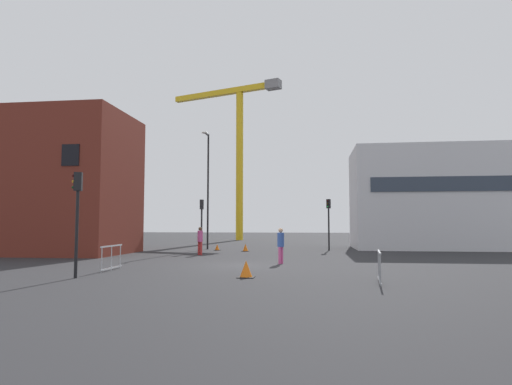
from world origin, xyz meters
TOP-DOWN VIEW (x-y plane):
  - ground at (0.00, 0.00)m, footprint 160.00×160.00m
  - brick_building at (-13.74, 6.45)m, footprint 9.50×6.88m
  - office_block at (12.87, 15.78)m, footprint 12.20×7.09m
  - construction_crane at (-5.89, 32.71)m, footprint 14.92×6.06m
  - streetlamp_tall at (-4.89, 12.78)m, footprint 0.44×1.45m
  - traffic_light_island at (4.62, 12.39)m, footprint 0.34×0.39m
  - traffic_light_near at (-5.36, -5.77)m, footprint 0.39×0.31m
  - traffic_light_corner at (-4.54, 9.63)m, footprint 0.25×0.37m
  - pedestrian_walking at (-3.82, 6.49)m, footprint 0.34×0.34m
  - pedestrian_waiting at (1.78, 0.95)m, footprint 0.34×0.34m
  - safety_barrier_left_run at (5.59, -5.83)m, footprint 0.30×2.09m
  - safety_barrier_front at (-5.28, -3.01)m, footprint 0.13×2.12m
  - traffic_cone_striped at (0.88, -4.78)m, footprint 0.63×0.63m
  - traffic_cone_orange at (-3.81, 11.54)m, footprint 0.47×0.47m
  - traffic_cone_on_verge at (-1.49, 10.63)m, footprint 0.54×0.54m

SIDE VIEW (x-z plane):
  - ground at x=0.00m, z-range 0.00..0.00m
  - traffic_cone_orange at x=-3.81m, z-range -0.02..0.45m
  - traffic_cone_on_verge at x=-1.49m, z-range -0.02..0.53m
  - traffic_cone_striped at x=0.88m, z-range -0.02..0.61m
  - safety_barrier_left_run at x=5.59m, z-range 0.02..1.10m
  - safety_barrier_front at x=-5.28m, z-range 0.02..1.10m
  - pedestrian_waiting at x=1.78m, z-range 0.15..1.95m
  - pedestrian_walking at x=-3.82m, z-range 0.15..1.95m
  - traffic_light_corner at x=-4.54m, z-range 0.66..4.42m
  - traffic_light_island at x=4.62m, z-range 0.67..4.55m
  - traffic_light_near at x=-5.36m, z-range 0.68..4.62m
  - office_block at x=12.87m, z-range 0.00..8.10m
  - brick_building at x=-13.74m, z-range 0.00..9.44m
  - streetlamp_tall at x=-4.89m, z-range 0.63..9.87m
  - construction_crane at x=-5.89m, z-range 3.30..22.91m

